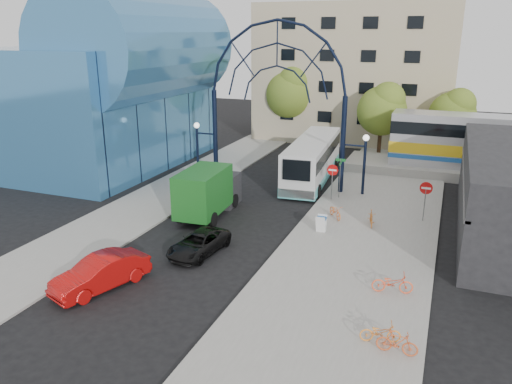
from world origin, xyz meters
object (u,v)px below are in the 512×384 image
at_px(tree_north_c, 454,112).
at_px(bike_far_b, 397,343).
at_px(black_suv, 199,244).
at_px(bike_near_a, 335,211).
at_px(city_bus, 313,159).
at_px(red_sedan, 101,273).
at_px(sandwich_board, 321,222).
at_px(stop_sign, 332,173).
at_px(street_name_sign, 340,170).
at_px(green_truck, 209,191).
at_px(bike_near_b, 371,218).
at_px(tree_north_b, 291,91).
at_px(do_not_enter_sign, 426,192).
at_px(gateway_arch, 277,71).
at_px(tree_north_a, 383,108).
at_px(bike_far_c, 380,332).
at_px(bike_far_a, 392,283).

distance_m(tree_north_c, bike_far_b, 32.43).
bearing_deg(black_suv, bike_near_a, 59.96).
bearing_deg(city_bus, red_sedan, -106.37).
bearing_deg(red_sedan, sandwich_board, 71.77).
distance_m(stop_sign, street_name_sign, 0.74).
xyz_separation_m(green_truck, black_suv, (2.18, -5.58, -0.99)).
relative_size(red_sedan, bike_near_b, 2.98).
distance_m(tree_north_b, black_suv, 29.63).
distance_m(street_name_sign, black_suv, 12.73).
relative_size(do_not_enter_sign, sandwich_board, 2.51).
height_order(gateway_arch, tree_north_a, gateway_arch).
distance_m(tree_north_c, red_sedan, 35.13).
xyz_separation_m(gateway_arch, tree_north_c, (12.12, 13.93, -4.28)).
distance_m(gateway_arch, tree_north_c, 18.95).
relative_size(red_sedan, bike_far_b, 3.04).
bearing_deg(bike_far_c, stop_sign, 2.90).
bearing_deg(tree_north_b, tree_north_a, -21.80).
relative_size(do_not_enter_sign, black_suv, 0.61).
bearing_deg(sandwich_board, bike_far_b, -62.19).
relative_size(tree_north_a, bike_near_b, 4.58).
bearing_deg(gateway_arch, bike_near_b, -36.19).
height_order(tree_north_b, bike_near_b, tree_north_b).
bearing_deg(bike_far_c, street_name_sign, 0.98).
xyz_separation_m(green_truck, bike_far_a, (12.23, -6.35, -0.97)).
bearing_deg(tree_north_a, street_name_sign, -93.96).
bearing_deg(bike_near_b, do_not_enter_sign, 22.07).
height_order(do_not_enter_sign, bike_far_b, do_not_enter_sign).
height_order(street_name_sign, red_sedan, street_name_sign).
bearing_deg(city_bus, bike_far_c, -72.55).
relative_size(green_truck, bike_far_b, 4.21).
xyz_separation_m(city_bus, bike_far_b, (8.83, -20.83, -1.12)).
bearing_deg(stop_sign, bike_far_c, -70.60).
xyz_separation_m(stop_sign, do_not_enter_sign, (6.20, -2.00, -0.02)).
distance_m(red_sedan, bike_far_c, 12.50).
relative_size(tree_north_a, tree_north_c, 1.08).
xyz_separation_m(bike_far_a, bike_far_b, (0.70, -4.48, -0.02)).
relative_size(gateway_arch, sandwich_board, 13.80).
bearing_deg(bike_far_c, bike_far_a, -15.99).
xyz_separation_m(sandwich_board, bike_near_a, (0.26, 2.56, -0.20)).
height_order(tree_north_c, green_truck, tree_north_c).
bearing_deg(street_name_sign, city_bus, 127.40).
height_order(street_name_sign, bike_far_b, street_name_sign).
height_order(city_bus, bike_far_c, city_bus).
relative_size(gateway_arch, bike_far_a, 7.55).
xyz_separation_m(tree_north_b, green_truck, (1.96, -23.37, -3.70)).
relative_size(green_truck, bike_far_c, 4.13).
relative_size(tree_north_c, green_truck, 1.03).
bearing_deg(gateway_arch, tree_north_a, 62.83).
distance_m(stop_sign, tree_north_a, 14.23).
xyz_separation_m(tree_north_c, bike_far_c, (-1.78, -31.68, -3.75)).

